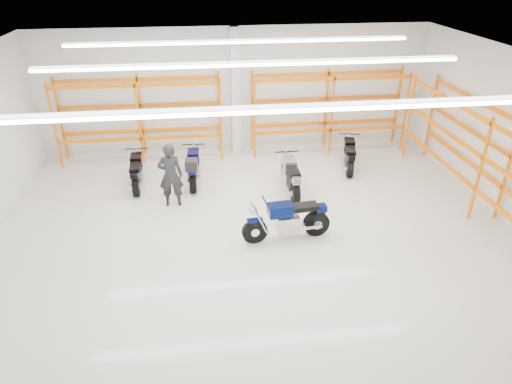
{
  "coord_description": "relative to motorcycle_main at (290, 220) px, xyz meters",
  "views": [
    {
      "loc": [
        -1.33,
        -10.25,
        6.72
      ],
      "look_at": [
        0.06,
        0.5,
        0.99
      ],
      "focal_mm": 32.0,
      "sensor_mm": 36.0,
      "label": 1
    }
  ],
  "objects": [
    {
      "name": "pallet_racking_back_left",
      "position": [
        -4.25,
        5.81,
        1.24
      ],
      "size": [
        5.67,
        0.87,
        3.0
      ],
      "color": "orange",
      "rests_on": "ground"
    },
    {
      "name": "ground",
      "position": [
        -0.85,
        0.33,
        -0.54
      ],
      "size": [
        14.0,
        14.0,
        0.0
      ],
      "primitive_type": "plane",
      "color": "beige",
      "rests_on": "ground"
    },
    {
      "name": "standing_man",
      "position": [
        -3.12,
        2.21,
        0.43
      ],
      "size": [
        0.71,
        0.47,
        1.95
      ],
      "primitive_type": "imported",
      "rotation": [
        0.0,
        0.0,
        3.14
      ],
      "color": "black",
      "rests_on": "ground"
    },
    {
      "name": "motorcycle_back_a",
      "position": [
        -4.27,
        3.6,
        -0.04
      ],
      "size": [
        0.72,
        2.17,
        1.07
      ],
      "color": "black",
      "rests_on": "ground"
    },
    {
      "name": "structural_column",
      "position": [
        -0.85,
        6.15,
        1.71
      ],
      "size": [
        0.32,
        0.32,
        4.5
      ],
      "primitive_type": "cube",
      "color": "white",
      "rests_on": "ground"
    },
    {
      "name": "motorcycle_main",
      "position": [
        0.0,
        0.0,
        0.0
      ],
      "size": [
        2.36,
        0.78,
        1.16
      ],
      "color": "black",
      "rests_on": "ground"
    },
    {
      "name": "pallet_racking_side",
      "position": [
        5.63,
        0.33,
        1.27
      ],
      "size": [
        0.87,
        9.07,
        3.0
      ],
      "color": "orange",
      "rests_on": "ground"
    },
    {
      "name": "room_shell",
      "position": [
        -0.85,
        0.35,
        2.74
      ],
      "size": [
        14.02,
        12.02,
        4.51
      ],
      "color": "silver",
      "rests_on": "ground"
    },
    {
      "name": "pallet_racking_back_right",
      "position": [
        2.55,
        5.81,
        1.24
      ],
      "size": [
        5.67,
        0.87,
        3.0
      ],
      "color": "orange",
      "rests_on": "ground"
    },
    {
      "name": "motorcycle_back_c",
      "position": [
        0.52,
        2.58,
        -0.02
      ],
      "size": [
        0.76,
        2.28,
        1.12
      ],
      "color": "black",
      "rests_on": "ground"
    },
    {
      "name": "motorcycle_back_d",
      "position": [
        2.85,
        4.02,
        -0.04
      ],
      "size": [
        0.87,
        2.16,
        1.07
      ],
      "color": "black",
      "rests_on": "ground"
    },
    {
      "name": "motorcycle_back_b",
      "position": [
        -2.48,
        3.54,
        0.03
      ],
      "size": [
        0.74,
        2.34,
        1.2
      ],
      "color": "black",
      "rests_on": "ground"
    }
  ]
}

